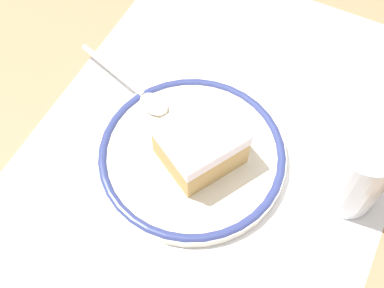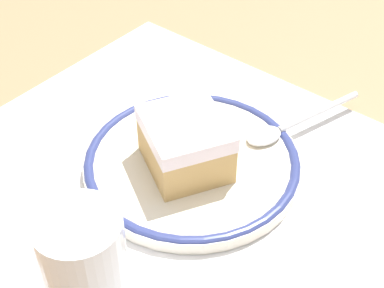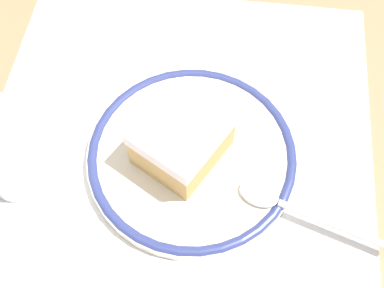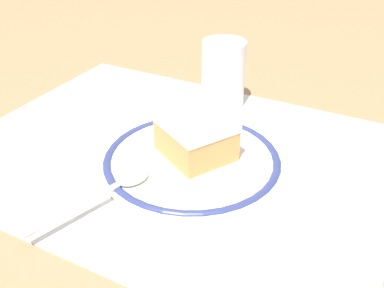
% 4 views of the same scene
% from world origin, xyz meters
% --- Properties ---
extents(ground_plane, '(2.40, 2.40, 0.00)m').
position_xyz_m(ground_plane, '(0.00, 0.00, 0.00)').
color(ground_plane, '#9E7551').
extents(placemat, '(0.54, 0.41, 0.00)m').
position_xyz_m(placemat, '(0.00, 0.00, 0.00)').
color(placemat, white).
rests_on(placemat, ground_plane).
extents(plate, '(0.22, 0.22, 0.02)m').
position_xyz_m(plate, '(0.04, -0.02, 0.01)').
color(plate, silver).
rests_on(plate, placemat).
extents(cake_slice, '(0.11, 0.10, 0.05)m').
position_xyz_m(cake_slice, '(0.04, -0.01, 0.04)').
color(cake_slice, tan).
rests_on(cake_slice, plate).
extents(spoon, '(0.06, 0.15, 0.01)m').
position_xyz_m(spoon, '(-0.01, -0.12, 0.02)').
color(spoon, silver).
rests_on(spoon, plate).
extents(cup, '(0.07, 0.07, 0.10)m').
position_xyz_m(cup, '(0.00, 0.15, 0.04)').
color(cup, silver).
rests_on(cup, placemat).
extents(napkin, '(0.13, 0.13, 0.00)m').
position_xyz_m(napkin, '(-0.17, 0.05, 0.00)').
color(napkin, white).
rests_on(napkin, placemat).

